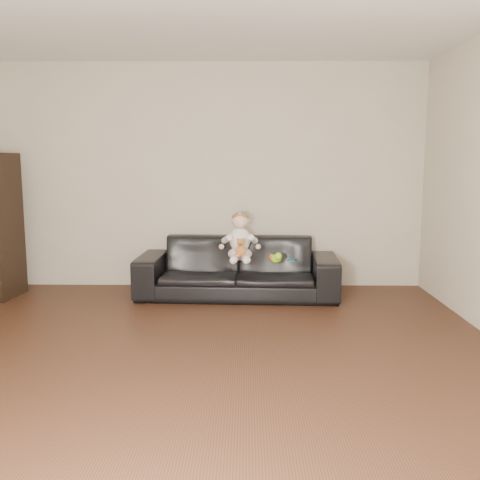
{
  "coord_description": "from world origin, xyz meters",
  "views": [
    {
      "loc": [
        0.44,
        -3.53,
        1.48
      ],
      "look_at": [
        0.37,
        2.15,
        0.64
      ],
      "focal_mm": 40.0,
      "sensor_mm": 36.0,
      "label": 1
    }
  ],
  "objects_px": {
    "baby": "(240,239)",
    "teddy_bear": "(241,248)",
    "sofa": "(237,267)",
    "toy_rattle": "(272,258)",
    "toy_blue_disc": "(291,260)",
    "toy_green": "(276,259)"
  },
  "relations": [
    {
      "from": "toy_rattle",
      "to": "toy_green",
      "type": "bearing_deg",
      "value": -71.94
    },
    {
      "from": "baby",
      "to": "teddy_bear",
      "type": "distance_m",
      "value": 0.17
    },
    {
      "from": "baby",
      "to": "toy_green",
      "type": "xyz_separation_m",
      "value": [
        0.38,
        -0.16,
        -0.18
      ]
    },
    {
      "from": "teddy_bear",
      "to": "toy_blue_disc",
      "type": "xyz_separation_m",
      "value": [
        0.54,
        0.15,
        -0.16
      ]
    },
    {
      "from": "toy_rattle",
      "to": "toy_blue_disc",
      "type": "distance_m",
      "value": 0.22
    },
    {
      "from": "sofa",
      "to": "toy_green",
      "type": "bearing_deg",
      "value": -31.23
    },
    {
      "from": "toy_green",
      "to": "toy_rattle",
      "type": "distance_m",
      "value": 0.13
    },
    {
      "from": "baby",
      "to": "toy_blue_disc",
      "type": "bearing_deg",
      "value": -3.27
    },
    {
      "from": "toy_green",
      "to": "baby",
      "type": "bearing_deg",
      "value": 157.73
    },
    {
      "from": "baby",
      "to": "teddy_bear",
      "type": "bearing_deg",
      "value": -89.37
    },
    {
      "from": "teddy_bear",
      "to": "toy_rattle",
      "type": "xyz_separation_m",
      "value": [
        0.33,
        0.12,
        -0.13
      ]
    },
    {
      "from": "sofa",
      "to": "toy_blue_disc",
      "type": "height_order",
      "value": "sofa"
    },
    {
      "from": "baby",
      "to": "toy_blue_disc",
      "type": "distance_m",
      "value": 0.59
    },
    {
      "from": "sofa",
      "to": "toy_green",
      "type": "distance_m",
      "value": 0.52
    },
    {
      "from": "sofa",
      "to": "toy_green",
      "type": "height_order",
      "value": "sofa"
    },
    {
      "from": "teddy_bear",
      "to": "toy_blue_disc",
      "type": "height_order",
      "value": "teddy_bear"
    },
    {
      "from": "baby",
      "to": "sofa",
      "type": "bearing_deg",
      "value": 101.7
    },
    {
      "from": "toy_rattle",
      "to": "toy_blue_disc",
      "type": "height_order",
      "value": "toy_rattle"
    },
    {
      "from": "sofa",
      "to": "baby",
      "type": "bearing_deg",
      "value": -72.76
    },
    {
      "from": "toy_rattle",
      "to": "baby",
      "type": "bearing_deg",
      "value": 174.13
    },
    {
      "from": "sofa",
      "to": "toy_blue_disc",
      "type": "bearing_deg",
      "value": -9.28
    },
    {
      "from": "toy_green",
      "to": "toy_blue_disc",
      "type": "relative_size",
      "value": 1.6
    }
  ]
}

